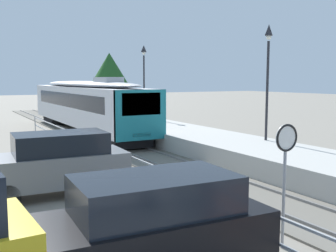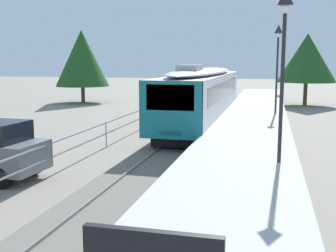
% 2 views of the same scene
% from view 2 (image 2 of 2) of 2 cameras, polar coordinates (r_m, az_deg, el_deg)
% --- Properties ---
extents(ground_plane, '(160.00, 160.00, 0.00)m').
position_cam_2_polar(ground_plane, '(20.92, -6.62, -2.46)').
color(ground_plane, gray).
extents(track_rails, '(3.20, 60.00, 0.14)m').
position_cam_2_polar(track_rails, '(20.08, 1.44, -2.78)').
color(track_rails, '#6B665B').
rests_on(track_rails, ground).
extents(commuter_train, '(2.82, 18.18, 3.74)m').
position_cam_2_polar(commuter_train, '(26.84, 4.78, 4.67)').
color(commuter_train, silver).
rests_on(commuter_train, track_rails).
extents(station_platform, '(3.90, 60.00, 0.90)m').
position_cam_2_polar(station_platform, '(19.57, 10.79, -2.00)').
color(station_platform, '#B7B5AD').
rests_on(station_platform, ground).
extents(platform_lamp_mid_platform, '(0.34, 0.34, 5.35)m').
position_cam_2_polar(platform_lamp_mid_platform, '(13.42, 15.53, 10.86)').
color(platform_lamp_mid_platform, '#232328').
rests_on(platform_lamp_mid_platform, station_platform).
extents(platform_lamp_far_end, '(0.34, 0.34, 5.35)m').
position_cam_2_polar(platform_lamp_far_end, '(26.51, 14.75, 9.73)').
color(platform_lamp_far_end, '#232328').
rests_on(platform_lamp_far_end, station_platform).
extents(tree_behind_carpark, '(5.22, 5.22, 7.10)m').
position_cam_2_polar(tree_behind_carpark, '(42.28, -11.67, 9.05)').
color(tree_behind_carpark, brown).
rests_on(tree_behind_carpark, ground).
extents(tree_behind_station_far, '(5.39, 5.39, 6.61)m').
position_cam_2_polar(tree_behind_station_far, '(41.01, 18.45, 8.81)').
color(tree_behind_station_far, brown).
rests_on(tree_behind_station_far, ground).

